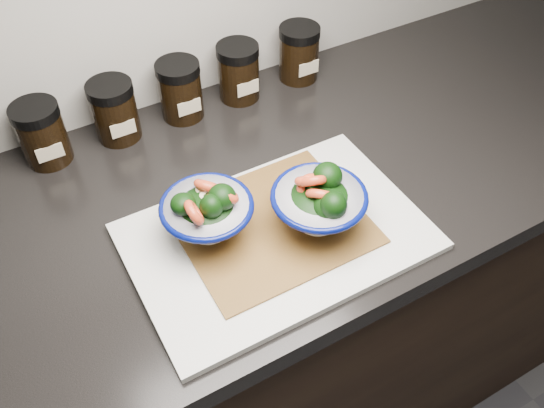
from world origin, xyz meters
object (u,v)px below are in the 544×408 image
cutting_board (277,237)px  spice_jar_e (299,53)px  bowl_right (320,204)px  spice_jar_b (115,111)px  spice_jar_a (42,134)px  spice_jar_c (180,90)px  spice_jar_d (238,72)px  bowl_left (208,213)px

cutting_board → spice_jar_e: size_ratio=3.98×
bowl_right → spice_jar_e: size_ratio=1.30×
spice_jar_b → spice_jar_e: same height
spice_jar_a → spice_jar_c: 0.26m
spice_jar_d → cutting_board: bearing=-108.5°
bowl_right → spice_jar_e: 0.43m
bowl_right → spice_jar_d: (0.06, 0.38, -0.01)m
bowl_left → spice_jar_d: bowl_left is taller
cutting_board → spice_jar_e: (0.26, 0.36, 0.05)m
bowl_left → spice_jar_d: (0.21, 0.31, -0.00)m
spice_jar_a → bowl_right: bearing=-49.8°
cutting_board → bowl_right: bowl_right is taller
spice_jar_d → spice_jar_e: 0.14m
bowl_right → spice_jar_e: bearing=62.8°
spice_jar_c → spice_jar_d: 0.12m
cutting_board → bowl_left: (-0.09, 0.05, 0.05)m
cutting_board → spice_jar_c: spice_jar_c is taller
spice_jar_c → bowl_right: bearing=-80.4°
bowl_left → spice_jar_a: size_ratio=1.25×
spice_jar_a → spice_jar_d: 0.38m
cutting_board → spice_jar_a: bearing=125.5°
spice_jar_a → cutting_board: bearing=-54.5°
bowl_left → spice_jar_c: size_ratio=1.25×
bowl_left → spice_jar_b: bearing=96.9°
spice_jar_d → spice_jar_b: bearing=180.0°
spice_jar_d → spice_jar_e: (0.14, 0.00, 0.00)m
bowl_left → spice_jar_e: (0.35, 0.31, -0.00)m
bowl_left → spice_jar_c: 0.32m
spice_jar_b → spice_jar_d: 0.25m
bowl_left → bowl_right: (0.15, -0.07, 0.00)m
spice_jar_b → spice_jar_d: bearing=0.0°
spice_jar_b → spice_jar_c: 0.13m
spice_jar_a → spice_jar_e: same height
bowl_right → cutting_board: bearing=164.4°
cutting_board → spice_jar_d: (0.12, 0.36, 0.05)m
bowl_left → spice_jar_a: 0.35m
bowl_right → spice_jar_a: bowl_right is taller
bowl_left → spice_jar_a: bearing=118.2°
spice_jar_a → spice_jar_d: (0.38, 0.00, 0.00)m
bowl_left → spice_jar_e: 0.47m
cutting_board → spice_jar_c: size_ratio=3.98×
cutting_board → bowl_right: 0.09m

